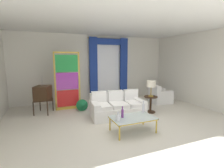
{
  "coord_description": "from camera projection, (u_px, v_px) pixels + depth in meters",
  "views": [
    {
      "loc": [
        -2.25,
        -4.57,
        1.97
      ],
      "look_at": [
        -0.0,
        0.9,
        1.05
      ],
      "focal_mm": 26.93,
      "sensor_mm": 36.0,
      "label": 1
    }
  ],
  "objects": [
    {
      "name": "bottle_crystal_tall",
      "position": [
        143.0,
        108.0,
        4.82
      ],
      "size": [
        0.07,
        0.07,
        0.35
      ],
      "color": "silver",
      "rests_on": "coffee_table"
    },
    {
      "name": "ground_plane",
      "position": [
        123.0,
        121.0,
        5.32
      ],
      "size": [
        16.0,
        16.0,
        0.0
      ],
      "primitive_type": "plane",
      "color": "silver"
    },
    {
      "name": "peacock_figurine",
      "position": [
        83.0,
        105.0,
        6.24
      ],
      "size": [
        0.44,
        0.6,
        0.5
      ],
      "color": "beige",
      "rests_on": "ground"
    },
    {
      "name": "curtained_window",
      "position": [
        109.0,
        63.0,
        7.95
      ],
      "size": [
        2.0,
        0.17,
        2.7
      ],
      "color": "white",
      "rests_on": "ground"
    },
    {
      "name": "armchair_white",
      "position": [
        159.0,
        96.0,
        7.44
      ],
      "size": [
        0.93,
        0.92,
        0.8
      ],
      "color": "white",
      "rests_on": "ground"
    },
    {
      "name": "bottle_amber_squat",
      "position": [
        122.0,
        113.0,
        4.42
      ],
      "size": [
        0.07,
        0.07,
        0.31
      ],
      "color": "#753384",
      "rests_on": "coffee_table"
    },
    {
      "name": "stained_glass_divider",
      "position": [
        67.0,
        82.0,
        6.38
      ],
      "size": [
        0.95,
        0.05,
        2.2
      ],
      "color": "gold",
      "rests_on": "ground"
    },
    {
      "name": "wall_rear",
      "position": [
        95.0,
        68.0,
        7.89
      ],
      "size": [
        8.0,
        0.12,
        3.0
      ],
      "primitive_type": "cube",
      "color": "white",
      "rests_on": "ground"
    },
    {
      "name": "coffee_table",
      "position": [
        133.0,
        118.0,
        4.47
      ],
      "size": [
        1.15,
        0.71,
        0.41
      ],
      "color": "silver",
      "rests_on": "ground"
    },
    {
      "name": "couch_white_long",
      "position": [
        117.0,
        107.0,
        5.71
      ],
      "size": [
        1.83,
        1.07,
        0.86
      ],
      "color": "white",
      "rests_on": "ground"
    },
    {
      "name": "vintage_tv",
      "position": [
        43.0,
        93.0,
        5.94
      ],
      "size": [
        0.69,
        0.73,
        1.35
      ],
      "color": "#382314",
      "rests_on": "ground"
    },
    {
      "name": "table_lamp_brass",
      "position": [
        151.0,
        85.0,
        6.0
      ],
      "size": [
        0.32,
        0.32,
        0.57
      ],
      "color": "#B29338",
      "rests_on": "round_side_table"
    },
    {
      "name": "round_side_table",
      "position": [
        151.0,
        103.0,
        6.1
      ],
      "size": [
        0.48,
        0.48,
        0.59
      ],
      "color": "#382314",
      "rests_on": "ground"
    },
    {
      "name": "wall_right",
      "position": [
        196.0,
        69.0,
        7.01
      ],
      "size": [
        0.12,
        7.0,
        3.0
      ],
      "primitive_type": "cube",
      "color": "white",
      "rests_on": "ground"
    },
    {
      "name": "ceiling_slab",
      "position": [
        113.0,
        26.0,
        5.59
      ],
      "size": [
        8.0,
        7.6,
        0.04
      ],
      "primitive_type": "cube",
      "color": "white"
    },
    {
      "name": "bottle_blue_decanter",
      "position": [
        118.0,
        118.0,
        4.2
      ],
      "size": [
        0.11,
        0.11,
        0.23
      ],
      "color": "silver",
      "rests_on": "coffee_table"
    }
  ]
}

